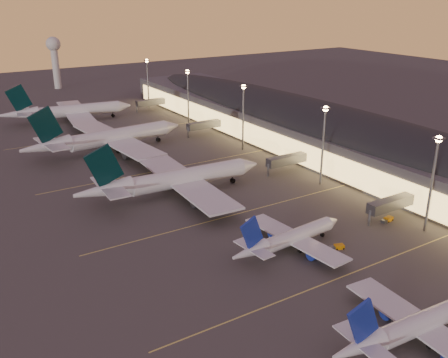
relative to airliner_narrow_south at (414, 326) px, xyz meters
The scene contains 12 objects.
ground 27.96m from the airliner_narrow_south, 82.06° to the left, with size 700.00×700.00×0.00m, color #3F3D3B.
airliner_narrow_south is the anchor object (origin of this frame).
airliner_narrow_north 38.37m from the airliner_narrow_south, 85.72° to the left, with size 34.44×30.86×12.29m.
airliner_wide_near 84.79m from the airliner_narrow_south, 93.19° to the left, with size 60.53×55.12×19.38m.
airliner_wide_mid 138.84m from the airliner_narrow_south, 92.68° to the left, with size 65.69×60.06×21.01m.
airliner_wide_far 195.15m from the airliner_narrow_south, 91.57° to the left, with size 61.19×56.16×19.58m.
terminal_building 119.72m from the airliner_narrow_south, 56.70° to the left, with size 56.35×255.00×17.46m.
light_masts 101.69m from the airliner_narrow_south, 66.70° to the left, with size 2.20×217.20×25.90m.
radar_tower 288.42m from the airliner_narrow_south, 87.25° to the left, with size 9.00×9.00×32.50m.
lane_markings 67.68m from the airliner_narrow_south, 86.75° to the left, with size 90.00×180.36×0.00m.
baggage_tug_c 35.25m from the airliner_narrow_south, 67.63° to the left, with size 3.85×2.51×1.07m.
baggage_tug_d 51.44m from the airliner_narrow_south, 45.44° to the left, with size 3.97×2.01×1.14m.
Camera 1 is at (-71.46, -71.63, 58.87)m, focal length 40.00 mm.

